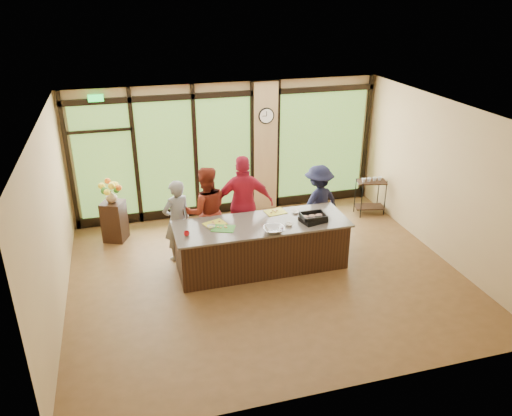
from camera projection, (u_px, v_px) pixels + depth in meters
floor at (266, 275)px, 9.20m from camera, size 7.00×7.00×0.00m
ceiling at (268, 114)px, 7.98m from camera, size 7.00×7.00×0.00m
back_wall at (228, 150)px, 11.23m from camera, size 7.00×0.00×7.00m
left_wall at (51, 224)px, 7.73m from camera, size 0.00×6.00×6.00m
right_wall at (443, 180)px, 9.46m from camera, size 0.00×6.00×6.00m
window_wall at (236, 154)px, 11.27m from camera, size 6.90×0.12×3.00m
island_base at (262, 246)px, 9.29m from camera, size 3.10×1.00×0.88m
countertop at (262, 224)px, 9.10m from camera, size 3.20×1.10×0.04m
wall_clock at (266, 116)px, 11.02m from camera, size 0.36×0.04×0.36m
cook_left at (177, 221)px, 9.44m from camera, size 0.70×0.59×1.62m
cook_midleft at (206, 211)px, 9.61m from camera, size 0.88×0.69×1.80m
cook_midright at (244, 204)px, 9.72m from camera, size 1.21×0.66×1.96m
cook_right at (318, 203)px, 10.23m from camera, size 1.18×0.90×1.61m
roasting_pan at (313, 219)px, 9.14m from camera, size 0.51×0.44×0.08m
mixing_bowl at (274, 230)px, 8.74m from camera, size 0.40×0.40×0.09m
cutting_board_left at (223, 228)px, 8.87m from camera, size 0.48×0.43×0.01m
cutting_board_center at (215, 224)px, 9.05m from camera, size 0.45×0.39×0.01m
cutting_board_right at (275, 212)px, 9.52m from camera, size 0.42×0.34×0.01m
prep_bowl_near at (211, 227)px, 8.90m from camera, size 0.18×0.18×0.05m
prep_bowl_mid at (289, 225)px, 8.99m from camera, size 0.14×0.14×0.04m
prep_bowl_far at (296, 212)px, 9.48m from camera, size 0.15×0.15×0.03m
red_ramekin at (187, 234)px, 8.62m from camera, size 0.12×0.12×0.08m
flower_stand at (114, 221)px, 10.32m from camera, size 0.56×0.56×0.85m
flower_vase at (111, 197)px, 10.09m from camera, size 0.26×0.26×0.25m
bar_cart at (371, 192)px, 11.47m from camera, size 0.72×0.52×0.89m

